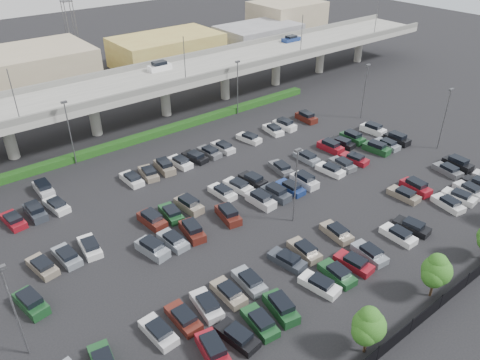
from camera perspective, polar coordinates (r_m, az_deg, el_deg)
name	(u,v)px	position (r m, az deg, el deg)	size (l,w,h in m)	color
ground	(253,194)	(65.33, 1.62, -1.75)	(280.00, 280.00, 0.00)	black
overpass	(138,86)	(86.77, -12.32, 11.19)	(150.00, 13.00, 15.80)	gray
hedge	(162,131)	(83.41, -9.46, 5.89)	(66.00, 1.60, 1.10)	#163910
fence	(434,307)	(51.31, 22.62, -14.15)	(70.00, 0.10, 2.00)	black
tree_row	(431,276)	(50.57, 22.26, -10.78)	(65.07, 3.66, 5.94)	#332316
parked_cars	(264,204)	(62.20, 2.92, -2.98)	(63.04, 41.62, 1.67)	white
light_poles	(220,158)	(61.35, -2.46, 2.66)	(66.90, 48.38, 10.30)	#4F5054
distant_buildings	(128,54)	(118.60, -13.47, 14.70)	(138.00, 24.00, 9.00)	gray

